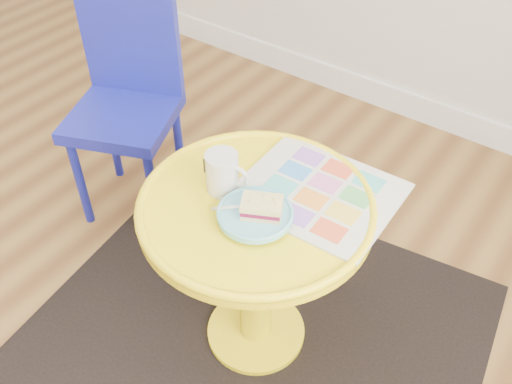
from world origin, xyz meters
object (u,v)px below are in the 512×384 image
Objects in this scene: newspaper at (318,192)px; plate at (255,214)px; mug at (223,172)px; side_table at (256,247)px; chair at (127,96)px.

plate is (-0.07, -0.17, 0.02)m from newspaper.
side_table is at bearing -5.52° from mug.
plate is (0.77, -0.32, 0.13)m from chair.
plate is (0.03, -0.05, 0.17)m from side_table.
plate reaches higher than side_table.
chair is at bearing 159.89° from side_table.
mug is (0.64, -0.27, 0.17)m from chair.
mug is at bearing -149.35° from newspaper.
mug is at bearing 161.28° from plate.
newspaper is 0.24m from mug.
mug is at bearing -178.69° from side_table.
chair is 0.71m from mug.
side_table is at bearing 123.84° from plate.
chair reaches higher than plate.
plate is at bearing -114.22° from newspaper.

